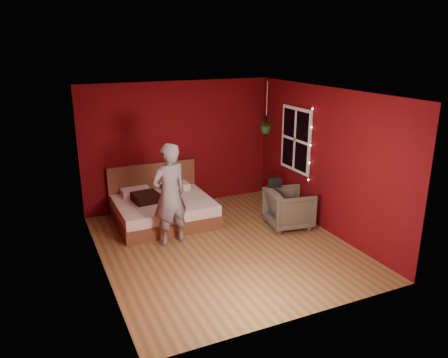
{
  "coord_description": "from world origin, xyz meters",
  "views": [
    {
      "loc": [
        -2.81,
        -6.16,
        3.34
      ],
      "look_at": [
        0.19,
        0.4,
        1.06
      ],
      "focal_mm": 35.0,
      "sensor_mm": 36.0,
      "label": 1
    }
  ],
  "objects": [
    {
      "name": "floor",
      "position": [
        0.0,
        0.0,
        0.0
      ],
      "size": [
        4.5,
        4.5,
        0.0
      ],
      "primitive_type": "plane",
      "color": "olive",
      "rests_on": "ground"
    },
    {
      "name": "room_walls",
      "position": [
        0.0,
        0.0,
        1.68
      ],
      "size": [
        4.04,
        4.54,
        2.62
      ],
      "color": "#5B090D",
      "rests_on": "ground"
    },
    {
      "name": "window",
      "position": [
        1.97,
        0.9,
        1.5
      ],
      "size": [
        0.05,
        0.97,
        1.27
      ],
      "color": "white",
      "rests_on": "room_walls"
    },
    {
      "name": "fairy_lights",
      "position": [
        1.94,
        0.38,
        1.5
      ],
      "size": [
        0.04,
        0.04,
        1.45
      ],
      "color": "silver",
      "rests_on": "room_walls"
    },
    {
      "name": "bed",
      "position": [
        -0.62,
        1.52,
        0.26
      ],
      "size": [
        1.81,
        1.54,
        0.99
      ],
      "color": "brown",
      "rests_on": "ground"
    },
    {
      "name": "person",
      "position": [
        -0.77,
        0.5,
        0.88
      ],
      "size": [
        0.73,
        0.56,
        1.77
      ],
      "primitive_type": "imported",
      "rotation": [
        0.0,
        0.0,
        3.37
      ],
      "color": "gray",
      "rests_on": "ground"
    },
    {
      "name": "armchair",
      "position": [
        1.46,
        0.26,
        0.36
      ],
      "size": [
        0.9,
        0.88,
        0.72
      ],
      "primitive_type": "imported",
      "rotation": [
        0.0,
        0.0,
        1.42
      ],
      "color": "#575845",
      "rests_on": "ground"
    },
    {
      "name": "handbag",
      "position": [
        1.31,
        0.55,
        0.81
      ],
      "size": [
        0.28,
        0.22,
        0.18
      ],
      "primitive_type": "cube",
      "rotation": [
        0.0,
        0.0,
        -0.43
      ],
      "color": "black",
      "rests_on": "armchair"
    },
    {
      "name": "throw_pillow",
      "position": [
        -0.94,
        1.49,
        0.53
      ],
      "size": [
        0.51,
        0.51,
        0.16
      ],
      "primitive_type": "cube",
      "rotation": [
        0.0,
        0.0,
        0.11
      ],
      "color": "#321810",
      "rests_on": "bed"
    },
    {
      "name": "hanging_plant",
      "position": [
        1.59,
        1.43,
        1.75
      ],
      "size": [
        0.36,
        0.32,
        1.03
      ],
      "color": "silver",
      "rests_on": "room_walls"
    }
  ]
}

